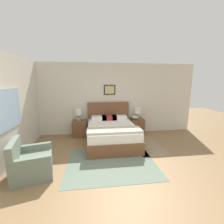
# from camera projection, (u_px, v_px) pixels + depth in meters

# --- Properties ---
(ground_plane) EXTENTS (16.00, 16.00, 0.00)m
(ground_plane) POSITION_uv_depth(u_px,v_px,m) (116.00, 189.00, 2.71)
(ground_plane) COLOR olive
(wall_back) EXTENTS (6.97, 0.09, 2.60)m
(wall_back) POSITION_uv_depth(u_px,v_px,m) (103.00, 99.00, 5.55)
(wall_back) COLOR beige
(wall_back) RESTS_ON ground_plane
(wall_left) EXTENTS (0.08, 5.55, 2.60)m
(wall_left) POSITION_uv_depth(u_px,v_px,m) (14.00, 108.00, 3.69)
(wall_left) COLOR beige
(wall_left) RESTS_ON ground_plane
(area_rug_main) EXTENTS (2.11, 1.69, 0.01)m
(area_rug_main) POSITION_uv_depth(u_px,v_px,m) (111.00, 163.00, 3.62)
(area_rug_main) COLOR slate
(area_rug_main) RESTS_ON ground_plane
(area_rug_bedside) EXTENTS (0.77, 1.56, 0.01)m
(area_rug_bedside) POSITION_uv_depth(u_px,v_px,m) (147.00, 144.00, 4.67)
(area_rug_bedside) COLOR #897556
(area_rug_bedside) RESTS_ON ground_plane
(bed) EXTENTS (1.51, 1.95, 1.19)m
(bed) POSITION_uv_depth(u_px,v_px,m) (111.00, 133.00, 4.76)
(bed) COLOR brown
(bed) RESTS_ON ground_plane
(armchair) EXTENTS (0.91, 0.95, 0.79)m
(armchair) POSITION_uv_depth(u_px,v_px,m) (31.00, 163.00, 3.09)
(armchair) COLOR slate
(armchair) RESTS_ON ground_plane
(nightstand_near_window) EXTENTS (0.48, 0.44, 0.58)m
(nightstand_near_window) POSITION_uv_depth(u_px,v_px,m) (80.00, 128.00, 5.36)
(nightstand_near_window) COLOR brown
(nightstand_near_window) RESTS_ON ground_plane
(nightstand_by_door) EXTENTS (0.48, 0.44, 0.58)m
(nightstand_by_door) POSITION_uv_depth(u_px,v_px,m) (137.00, 126.00, 5.62)
(nightstand_by_door) COLOR brown
(nightstand_by_door) RESTS_ON ground_plane
(table_lamp_near_window) EXTENTS (0.25, 0.25, 0.43)m
(table_lamp_near_window) POSITION_uv_depth(u_px,v_px,m) (78.00, 113.00, 5.24)
(table_lamp_near_window) COLOR gray
(table_lamp_near_window) RESTS_ON nightstand_near_window
(table_lamp_by_door) EXTENTS (0.25, 0.25, 0.43)m
(table_lamp_by_door) POSITION_uv_depth(u_px,v_px,m) (138.00, 112.00, 5.51)
(table_lamp_by_door) COLOR gray
(table_lamp_by_door) RESTS_ON nightstand_by_door
(book_thick_bottom) EXTENTS (0.24, 0.25, 0.04)m
(book_thick_bottom) POSITION_uv_depth(u_px,v_px,m) (135.00, 119.00, 5.51)
(book_thick_bottom) COLOR #232328
(book_thick_bottom) RESTS_ON nightstand_by_door
(book_hardcover_middle) EXTENTS (0.19, 0.27, 0.04)m
(book_hardcover_middle) POSITION_uv_depth(u_px,v_px,m) (135.00, 118.00, 5.50)
(book_hardcover_middle) COLOR #4C7551
(book_hardcover_middle) RESTS_ON book_thick_bottom
(book_novel_upper) EXTENTS (0.22, 0.24, 0.04)m
(book_novel_upper) POSITION_uv_depth(u_px,v_px,m) (135.00, 117.00, 5.49)
(book_novel_upper) COLOR silver
(book_novel_upper) RESTS_ON book_hardcover_middle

